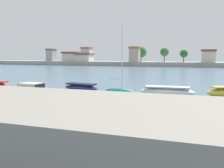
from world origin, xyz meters
The scene contains 6 objects.
moored_boat_2 centered at (3.57, 4.93, 0.54)m, with size 5.45×2.58×1.41m.
moored_boat_3 centered at (6.96, 10.28, 0.43)m, with size 4.68×2.13×0.90m.
moored_boat_4 centered at (12.26, 8.28, 0.51)m, with size 3.41×1.74×7.15m.
moored_boat_5 centered at (16.87, 9.92, 0.47)m, with size 5.61×1.95×0.98m.
mooring_buoy_1 centered at (19.65, 4.90, 0.15)m, with size 0.29×0.29×0.29m, color red.
distant_shoreline centered at (-1.63, 77.50, 1.75)m, with size 133.27×10.06×8.15m.
Camera 1 is at (19.63, -15.86, 4.20)m, focal length 40.00 mm.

